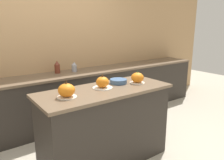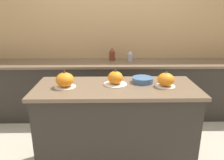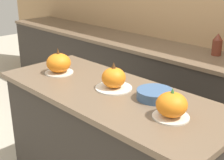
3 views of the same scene
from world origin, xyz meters
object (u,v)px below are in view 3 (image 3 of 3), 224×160
Objects in this scene: pumpkin_cake_center at (114,79)px; bottle_tall at (217,45)px; pumpkin_cake_left at (59,64)px; mixing_bowl at (155,94)px; pumpkin_cake_right at (172,105)px.

bottle_tall is at bearing 90.37° from pumpkin_cake_center.
pumpkin_cake_left is 0.99× the size of bottle_tall.
pumpkin_cake_left is 0.78m from mixing_bowl.
pumpkin_cake_right reaches higher than bottle_tall.
pumpkin_cake_right is 0.93× the size of bottle_tall.
pumpkin_cake_left reaches higher than mixing_bowl.
pumpkin_cake_center is at bearing 171.89° from pumpkin_cake_right.
bottle_tall is (-0.49, 1.41, -0.02)m from pumpkin_cake_right.
pumpkin_cake_left reaches higher than pumpkin_cake_center.
pumpkin_cake_center is 1.14× the size of bottle_tall.
pumpkin_cake_left is 0.49m from pumpkin_cake_center.
pumpkin_cake_center is 0.29m from mixing_bowl.
mixing_bowl is at bearing 11.90° from pumpkin_cake_center.
pumpkin_cake_center is 0.49m from pumpkin_cake_right.
pumpkin_cake_center is 1.09× the size of mixing_bowl.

